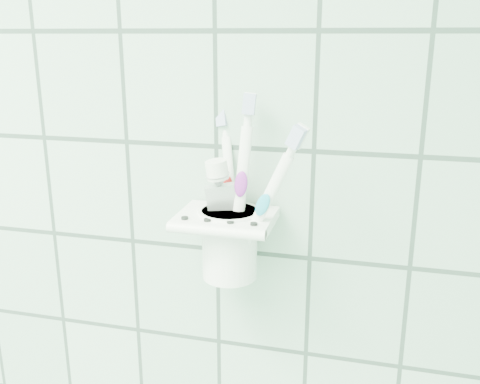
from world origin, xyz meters
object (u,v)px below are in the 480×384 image
object	(u,v)px
toothbrush_pink	(237,192)
holder_bracket	(226,220)
toothpaste_tube	(231,206)
cup	(230,241)
toothbrush_blue	(232,187)
toothbrush_orange	(231,190)

from	to	relation	value
toothbrush_pink	holder_bracket	bearing A→B (deg)	-152.66
holder_bracket	toothpaste_tube	bearing A→B (deg)	77.41
cup	toothbrush_blue	world-z (taller)	toothbrush_blue
holder_bracket	toothpaste_tube	distance (m)	0.02
holder_bracket	toothbrush_orange	size ratio (longest dim) A/B	0.56
toothbrush_pink	toothpaste_tube	size ratio (longest dim) A/B	1.39
cup	toothpaste_tube	size ratio (longest dim) A/B	0.60
cup	toothbrush_orange	bearing A→B (deg)	-64.68
cup	toothbrush_orange	xyz separation A→B (m)	(0.00, -0.01, 0.07)
toothbrush_blue	toothbrush_orange	size ratio (longest dim) A/B	1.06
toothbrush_blue	toothbrush_orange	xyz separation A→B (m)	(-0.00, 0.00, -0.00)
cup	toothpaste_tube	distance (m)	0.04
holder_bracket	toothbrush_orange	xyz separation A→B (m)	(0.01, -0.00, 0.04)
holder_bracket	toothpaste_tube	xyz separation A→B (m)	(0.00, 0.01, 0.01)
holder_bracket	toothpaste_tube	world-z (taller)	toothpaste_tube
cup	toothpaste_tube	bearing A→B (deg)	90.04
holder_bracket	cup	xyz separation A→B (m)	(0.00, 0.00, -0.03)
toothbrush_pink	toothbrush_blue	bearing A→B (deg)	-100.38
holder_bracket	cup	size ratio (longest dim) A/B	1.32
toothbrush_orange	cup	bearing A→B (deg)	132.52
cup	toothbrush_blue	size ratio (longest dim) A/B	0.40
toothpaste_tube	holder_bracket	bearing A→B (deg)	-120.81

